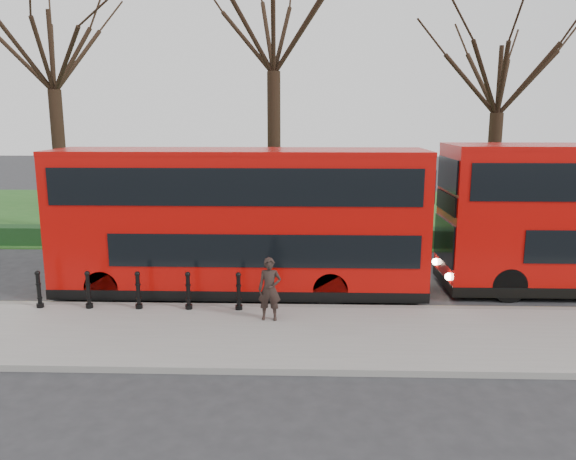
{
  "coord_description": "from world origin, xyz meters",
  "views": [
    {
      "loc": [
        3.45,
        -15.9,
        5.35
      ],
      "look_at": [
        2.94,
        0.5,
        2.0
      ],
      "focal_mm": 35.0,
      "sensor_mm": 36.0,
      "label": 1
    }
  ],
  "objects": [
    {
      "name": "ground",
      "position": [
        0.0,
        0.0,
        0.0
      ],
      "size": [
        120.0,
        120.0,
        0.0
      ],
      "primitive_type": "plane",
      "color": "#28282B",
      "rests_on": "ground"
    },
    {
      "name": "pavement",
      "position": [
        0.0,
        -3.0,
        0.07
      ],
      "size": [
        60.0,
        4.0,
        0.15
      ],
      "primitive_type": "cube",
      "color": "gray",
      "rests_on": "ground"
    },
    {
      "name": "kerb",
      "position": [
        0.0,
        -1.0,
        0.07
      ],
      "size": [
        60.0,
        0.25,
        0.16
      ],
      "primitive_type": "cube",
      "color": "slate",
      "rests_on": "ground"
    },
    {
      "name": "grass_verge",
      "position": [
        0.0,
        15.0,
        0.03
      ],
      "size": [
        60.0,
        18.0,
        0.06
      ],
      "primitive_type": "cube",
      "color": "#1F501A",
      "rests_on": "ground"
    },
    {
      "name": "hedge",
      "position": [
        0.0,
        6.8,
        0.4
      ],
      "size": [
        60.0,
        0.9,
        0.8
      ],
      "primitive_type": "cube",
      "color": "black",
      "rests_on": "ground"
    },
    {
      "name": "yellow_line_outer",
      "position": [
        0.0,
        -0.7,
        0.01
      ],
      "size": [
        60.0,
        0.1,
        0.01
      ],
      "primitive_type": "cube",
      "color": "yellow",
      "rests_on": "ground"
    },
    {
      "name": "yellow_line_inner",
      "position": [
        0.0,
        -0.5,
        0.01
      ],
      "size": [
        60.0,
        0.1,
        0.01
      ],
      "primitive_type": "cube",
      "color": "yellow",
      "rests_on": "ground"
    },
    {
      "name": "tree_left",
      "position": [
        -8.0,
        10.0,
        8.61
      ],
      "size": [
        7.58,
        7.58,
        11.85
      ],
      "color": "black",
      "rests_on": "ground"
    },
    {
      "name": "tree_mid",
      "position": [
        2.0,
        10.0,
        9.65
      ],
      "size": [
        8.49,
        8.49,
        13.27
      ],
      "color": "black",
      "rests_on": "ground"
    },
    {
      "name": "tree_right",
      "position": [
        12.0,
        10.0,
        7.23
      ],
      "size": [
        6.37,
        6.37,
        9.96
      ],
      "color": "black",
      "rests_on": "ground"
    },
    {
      "name": "bollard_row",
      "position": [
        -1.11,
        -1.35,
        0.65
      ],
      "size": [
        5.67,
        0.15,
        1.0
      ],
      "color": "black",
      "rests_on": "pavement"
    },
    {
      "name": "bus_lead",
      "position": [
        1.48,
        0.54,
        2.21
      ],
      "size": [
        11.01,
        2.53,
        4.38
      ],
      "color": "#AC0905",
      "rests_on": "ground"
    },
    {
      "name": "pedestrian",
      "position": [
        2.55,
        -2.1,
        0.97
      ],
      "size": [
        0.62,
        0.42,
        1.65
      ],
      "primitive_type": "imported",
      "rotation": [
        0.0,
        0.0,
        -0.04
      ],
      "color": "black",
      "rests_on": "pavement"
    }
  ]
}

